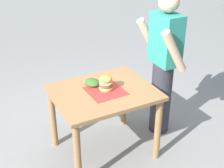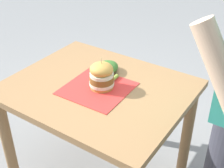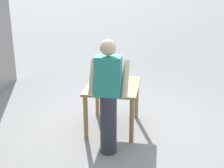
% 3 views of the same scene
% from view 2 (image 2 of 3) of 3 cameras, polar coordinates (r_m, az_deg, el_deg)
% --- Properties ---
extents(patio_table, '(0.85, 1.03, 0.78)m').
position_cam_2_polar(patio_table, '(1.88, -2.54, -3.87)').
color(patio_table, '#9E7247').
rests_on(patio_table, ground).
extents(serving_paper, '(0.37, 0.37, 0.00)m').
position_cam_2_polar(serving_paper, '(1.78, -2.70, -0.80)').
color(serving_paper, red).
rests_on(serving_paper, patio_table).
extents(sandwich, '(0.14, 0.14, 0.19)m').
position_cam_2_polar(sandwich, '(1.75, -1.95, 1.52)').
color(sandwich, gold).
rests_on(sandwich, serving_paper).
extents(pickle_spear, '(0.07, 0.03, 0.02)m').
position_cam_2_polar(pickle_spear, '(1.85, 0.34, 1.03)').
color(pickle_spear, '#8EA83D').
rests_on(pickle_spear, serving_paper).
extents(side_salad, '(0.18, 0.14, 0.07)m').
position_cam_2_polar(side_salad, '(1.92, -1.15, 2.94)').
color(side_salad, '#386B28').
rests_on(side_salad, patio_table).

